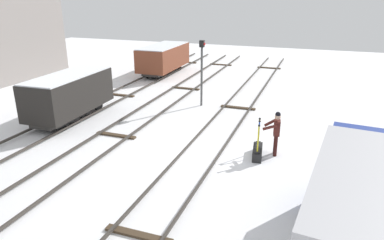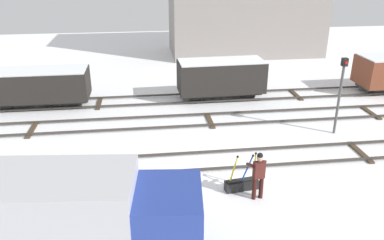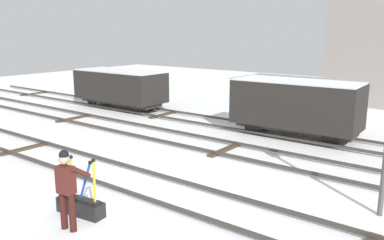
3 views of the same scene
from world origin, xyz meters
name	(u,v)px [view 3 (image 3 of 3)]	position (x,y,z in m)	size (l,w,h in m)	color
ground_plane	(142,187)	(0.00, 0.00, 0.00)	(60.00, 60.00, 0.00)	white
track_main_line	(141,183)	(0.00, 0.00, 0.11)	(44.00, 1.94, 0.18)	#38332D
track_siding_near	(225,148)	(0.00, 4.27, 0.11)	(44.00, 1.94, 0.18)	#38332D
track_siding_far	(267,130)	(0.00, 7.56, 0.11)	(44.00, 1.94, 0.18)	#38332D
switch_lever_frame	(81,205)	(0.09, -2.10, 0.25)	(1.28, 0.52, 1.45)	black
rail_worker	(67,185)	(0.49, -2.70, 1.02)	(0.60, 0.68, 1.80)	#351511
freight_car_far_end	(120,86)	(-9.01, 7.56, 1.24)	(5.34, 2.13, 2.12)	#2D2B28
freight_car_near_switch	(296,105)	(1.21, 7.56, 1.34)	(5.02, 2.16, 2.32)	#2D2B28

